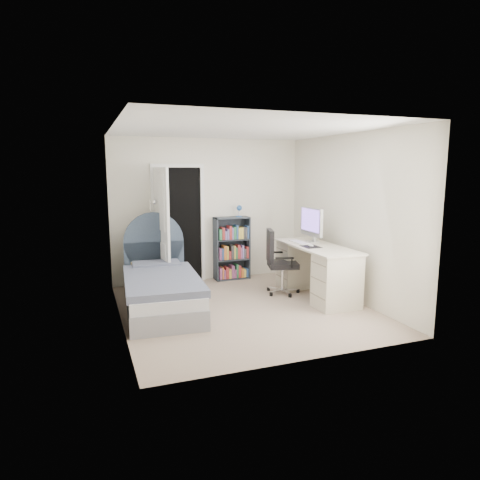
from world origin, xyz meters
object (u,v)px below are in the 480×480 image
object	(u,v)px
nightstand	(142,266)
bookcase	(232,250)
desk	(316,269)
office_chair	(278,259)
bed	(161,288)
floor_lamp	(153,253)

from	to	relation	value
nightstand	bookcase	world-z (taller)	bookcase
nightstand	desk	distance (m)	2.83
nightstand	office_chair	bearing A→B (deg)	-26.37
nightstand	office_chair	world-z (taller)	office_chair
bookcase	desk	size ratio (longest dim) A/B	0.80
bed	nightstand	world-z (taller)	bed
bed	nightstand	bearing A→B (deg)	96.72
nightstand	bed	bearing A→B (deg)	-83.28
desk	office_chair	world-z (taller)	desk
bed	floor_lamp	bearing A→B (deg)	86.56
bookcase	desk	world-z (taller)	desk
bed	nightstand	size ratio (longest dim) A/B	3.66
bookcase	nightstand	bearing A→B (deg)	-175.25
floor_lamp	desk	world-z (taller)	floor_lamp
nightstand	office_chair	size ratio (longest dim) A/B	0.57
bed	office_chair	size ratio (longest dim) A/B	2.09
floor_lamp	bed	bearing A→B (deg)	-93.44
nightstand	desk	world-z (taller)	desk
floor_lamp	office_chair	xyz separation A→B (m)	(1.82, -0.94, -0.04)
office_chair	nightstand	bearing A→B (deg)	153.63
floor_lamp	bookcase	world-z (taller)	floor_lamp
bookcase	bed	bearing A→B (deg)	-141.29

